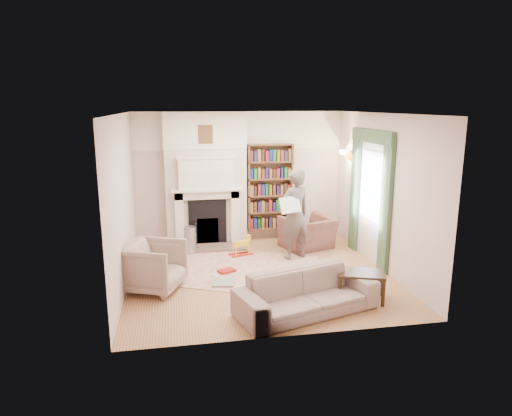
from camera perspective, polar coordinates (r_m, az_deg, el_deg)
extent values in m
plane|color=brown|center=(8.19, 0.32, -8.25)|extent=(4.50, 4.50, 0.00)
plane|color=white|center=(7.64, 0.34, 11.73)|extent=(4.50, 4.50, 0.00)
plane|color=beige|center=(9.98, -2.06, 3.92)|extent=(4.50, 0.00, 4.50)
plane|color=beige|center=(5.66, 4.53, -3.09)|extent=(4.50, 0.00, 4.50)
plane|color=beige|center=(7.71, -16.33, 0.74)|extent=(0.00, 4.50, 4.50)
plane|color=beige|center=(8.50, 15.43, 1.88)|extent=(0.00, 4.50, 4.50)
cube|color=beige|center=(9.73, -6.29, 3.62)|extent=(1.70, 0.35, 2.80)
cube|color=silver|center=(9.48, -6.14, 2.28)|extent=(1.47, 0.24, 0.05)
cube|color=black|center=(9.73, -6.08, -1.80)|extent=(0.80, 0.06, 0.96)
cube|color=silver|center=(9.45, -6.20, 4.30)|extent=(1.15, 0.18, 0.62)
cube|color=brown|center=(10.01, 1.75, 2.64)|extent=(1.00, 0.24, 1.85)
cube|color=silver|center=(8.84, 14.25, 2.69)|extent=(0.02, 0.90, 1.30)
cube|color=#2E4830|center=(8.25, 15.92, 0.11)|extent=(0.07, 0.32, 2.40)
cube|color=#2E4830|center=(9.50, 12.24, 1.95)|extent=(0.07, 0.32, 2.40)
cube|color=#2E4830|center=(8.71, 14.32, 8.71)|extent=(0.09, 1.70, 0.24)
cube|color=beige|center=(8.43, -2.52, -7.61)|extent=(3.38, 3.07, 0.01)
imported|color=#442724|center=(9.59, 6.49, -3.08)|extent=(1.23, 1.15, 0.66)
imported|color=#B3A394|center=(7.58, -12.68, -7.14)|extent=(1.14, 1.13, 0.80)
imported|color=#B2A293|center=(6.71, 6.33, -10.49)|extent=(2.20, 1.37, 0.60)
imported|color=#504740|center=(8.77, 4.88, -0.80)|extent=(0.76, 0.64, 1.77)
cube|color=white|center=(8.49, 4.28, 0.39)|extent=(0.45, 0.28, 0.30)
cylinder|color=#999CA0|center=(9.30, -8.22, -4.00)|extent=(0.25, 0.25, 0.55)
cube|color=gold|center=(7.77, -4.10, -9.27)|extent=(0.42, 0.42, 0.03)
cube|color=#9F1B12|center=(8.26, -3.69, -7.83)|extent=(0.34, 0.29, 0.05)
cube|color=red|center=(7.93, 4.40, -8.88)|extent=(0.28, 0.25, 0.02)
cube|color=red|center=(7.98, 1.90, -8.68)|extent=(0.28, 0.25, 0.02)
cube|color=red|center=(7.75, 1.98, -9.37)|extent=(0.30, 0.27, 0.02)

